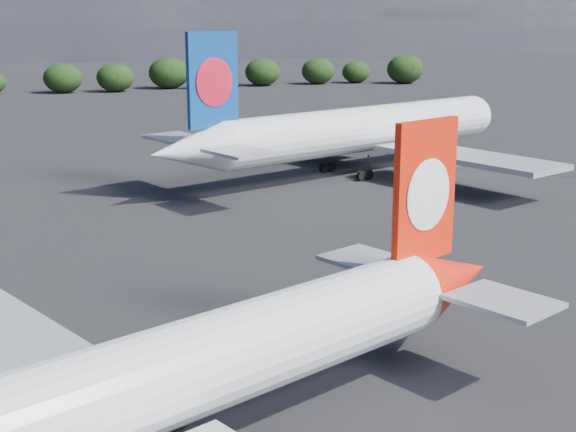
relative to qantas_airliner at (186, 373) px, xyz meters
name	(u,v)px	position (x,y,z in m)	size (l,w,h in m)	color
ground	(13,195)	(-8.15, 58.30, -4.16)	(500.00, 500.00, 0.00)	black
qantas_airliner	(186,373)	(0.00, 0.00, 0.00)	(39.77, 38.33, 13.66)	white
china_southern_airliner	(352,132)	(31.00, 57.60, 1.12)	(51.18, 49.25, 17.34)	white
billboard_yellow	(68,76)	(3.85, 180.30, -0.29)	(5.00, 0.30, 5.50)	yellow
horizon_treeline	(54,77)	(0.28, 177.78, -0.36)	(202.61, 15.08, 9.20)	black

